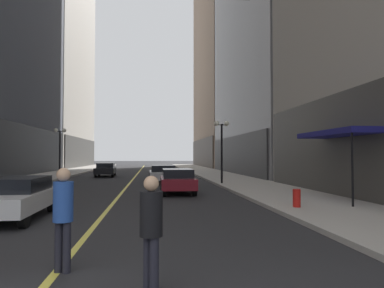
% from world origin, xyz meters
% --- Properties ---
extents(ground_plane, '(200.00, 200.00, 0.00)m').
position_xyz_m(ground_plane, '(0.00, 35.00, 0.00)').
color(ground_plane, '#262628').
extents(sidewalk_left, '(4.50, 78.00, 0.15)m').
position_xyz_m(sidewalk_left, '(-8.25, 35.00, 0.07)').
color(sidewalk_left, '#ADA8A0').
rests_on(sidewalk_left, ground).
extents(sidewalk_right, '(4.50, 78.00, 0.15)m').
position_xyz_m(sidewalk_right, '(8.25, 35.00, 0.07)').
color(sidewalk_right, '#ADA8A0').
rests_on(sidewalk_right, ground).
extents(lane_centre_stripe, '(0.16, 70.00, 0.01)m').
position_xyz_m(lane_centre_stripe, '(0.00, 35.00, 0.00)').
color(lane_centre_stripe, '#E5D64C').
rests_on(lane_centre_stripe, ground).
extents(building_right_mid, '(10.82, 24.00, 34.43)m').
position_xyz_m(building_right_mid, '(15.81, 34.50, 17.14)').
color(building_right_mid, gray).
rests_on(building_right_mid, ground).
extents(storefront_awning_right, '(1.60, 4.93, 3.12)m').
position_xyz_m(storefront_awning_right, '(9.69, 11.37, 2.98)').
color(storefront_awning_right, navy).
rests_on(storefront_awning_right, ground).
extents(car_white, '(1.89, 4.30, 1.32)m').
position_xyz_m(car_white, '(-2.73, 8.68, 0.72)').
color(car_white, silver).
rests_on(car_white, ground).
extents(car_maroon, '(1.79, 4.16, 1.32)m').
position_xyz_m(car_maroon, '(2.99, 15.73, 0.72)').
color(car_maroon, maroon).
rests_on(car_maroon, ground).
extents(car_silver, '(1.99, 4.26, 1.32)m').
position_xyz_m(car_silver, '(2.43, 23.19, 0.72)').
color(car_silver, '#B7B7BC').
rests_on(car_silver, ground).
extents(car_black, '(2.00, 4.71, 1.32)m').
position_xyz_m(car_black, '(-2.85, 32.01, 0.72)').
color(car_black, black).
rests_on(car_black, ground).
extents(pedestrian_in_blue_hoodie, '(0.44, 0.44, 1.81)m').
position_xyz_m(pedestrian_in_blue_hoodie, '(0.11, 3.09, 1.06)').
color(pedestrian_in_blue_hoodie, black).
rests_on(pedestrian_in_blue_hoodie, ground).
extents(pedestrian_in_black_coat, '(0.47, 0.47, 1.73)m').
position_xyz_m(pedestrian_in_black_coat, '(1.64, 1.97, 1.01)').
color(pedestrian_in_black_coat, black).
rests_on(pedestrian_in_black_coat, ground).
extents(traffic_light_near_right, '(3.43, 0.35, 5.65)m').
position_xyz_m(traffic_light_near_right, '(5.35, 2.53, 3.74)').
color(traffic_light_near_right, black).
rests_on(traffic_light_near_right, ground).
extents(street_lamp_left_far, '(1.06, 0.36, 4.43)m').
position_xyz_m(street_lamp_left_far, '(-6.40, 28.88, 3.26)').
color(street_lamp_left_far, black).
rests_on(street_lamp_left_far, ground).
extents(street_lamp_right_mid, '(1.06, 0.36, 4.43)m').
position_xyz_m(street_lamp_right_mid, '(6.40, 20.77, 3.26)').
color(street_lamp_right_mid, black).
rests_on(street_lamp_right_mid, ground).
extents(fire_hydrant_right, '(0.28, 0.28, 0.80)m').
position_xyz_m(fire_hydrant_right, '(6.90, 9.20, 0.40)').
color(fire_hydrant_right, red).
rests_on(fire_hydrant_right, ground).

